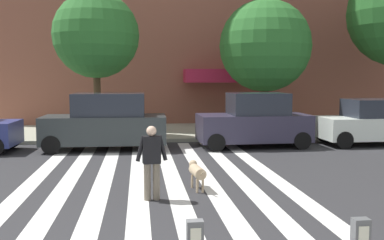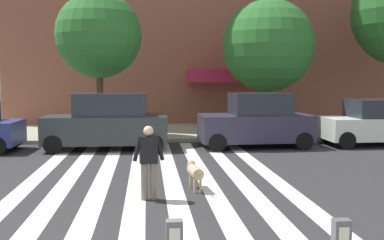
{
  "view_description": "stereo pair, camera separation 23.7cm",
  "coord_description": "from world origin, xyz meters",
  "px_view_note": "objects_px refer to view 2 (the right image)",
  "views": [
    {
      "loc": [
        0.34,
        -4.31,
        2.7
      ],
      "look_at": [
        1.93,
        9.01,
        1.4
      ],
      "focal_mm": 41.71,
      "sensor_mm": 36.0,
      "label": 1
    },
    {
      "loc": [
        0.58,
        -4.34,
        2.7
      ],
      "look_at": [
        1.93,
        9.01,
        1.4
      ],
      "focal_mm": 41.71,
      "sensor_mm": 36.0,
      "label": 2
    }
  ],
  "objects_px": {
    "street_tree_nearest": "(99,36)",
    "parked_car_behind_first": "(108,123)",
    "parked_car_third_in_line": "(256,122)",
    "dog_on_leash": "(195,171)",
    "pedestrian_dog_walker": "(149,158)",
    "street_tree_middle": "(268,46)",
    "parked_car_fourth_in_line": "(382,122)"
  },
  "relations": [
    {
      "from": "street_tree_nearest",
      "to": "parked_car_behind_first",
      "type": "bearing_deg",
      "value": -78.25
    },
    {
      "from": "parked_car_third_in_line",
      "to": "dog_on_leash",
      "type": "xyz_separation_m",
      "value": [
        -3.05,
        -6.27,
        -0.53
      ]
    },
    {
      "from": "street_tree_nearest",
      "to": "dog_on_leash",
      "type": "height_order",
      "value": "street_tree_nearest"
    },
    {
      "from": "parked_car_third_in_line",
      "to": "pedestrian_dog_walker",
      "type": "height_order",
      "value": "parked_car_third_in_line"
    },
    {
      "from": "street_tree_nearest",
      "to": "street_tree_middle",
      "type": "xyz_separation_m",
      "value": [
        7.51,
        0.8,
        -0.32
      ]
    },
    {
      "from": "parked_car_behind_first",
      "to": "street_tree_nearest",
      "type": "distance_m",
      "value": 4.29
    },
    {
      "from": "pedestrian_dog_walker",
      "to": "dog_on_leash",
      "type": "xyz_separation_m",
      "value": [
        1.1,
        0.78,
        -0.48
      ]
    },
    {
      "from": "parked_car_behind_first",
      "to": "parked_car_fourth_in_line",
      "type": "distance_m",
      "value": 10.71
    },
    {
      "from": "parked_car_behind_first",
      "to": "pedestrian_dog_walker",
      "type": "xyz_separation_m",
      "value": [
        1.49,
        -7.04,
        -0.08
      ]
    },
    {
      "from": "street_tree_nearest",
      "to": "dog_on_leash",
      "type": "xyz_separation_m",
      "value": [
        3.11,
        -8.8,
        -3.98
      ]
    },
    {
      "from": "street_tree_nearest",
      "to": "pedestrian_dog_walker",
      "type": "bearing_deg",
      "value": -78.12
    },
    {
      "from": "parked_car_behind_first",
      "to": "pedestrian_dog_walker",
      "type": "bearing_deg",
      "value": -78.07
    },
    {
      "from": "parked_car_fourth_in_line",
      "to": "pedestrian_dog_walker",
      "type": "xyz_separation_m",
      "value": [
        -9.22,
        -7.04,
        0.03
      ]
    },
    {
      "from": "parked_car_fourth_in_line",
      "to": "street_tree_middle",
      "type": "bearing_deg",
      "value": 138.23
    },
    {
      "from": "street_tree_nearest",
      "to": "street_tree_middle",
      "type": "height_order",
      "value": "street_tree_nearest"
    },
    {
      "from": "parked_car_fourth_in_line",
      "to": "street_tree_middle",
      "type": "distance_m",
      "value": 5.94
    },
    {
      "from": "parked_car_third_in_line",
      "to": "street_tree_nearest",
      "type": "relative_size",
      "value": 0.7
    },
    {
      "from": "pedestrian_dog_walker",
      "to": "parked_car_third_in_line",
      "type": "bearing_deg",
      "value": 59.54
    },
    {
      "from": "street_tree_nearest",
      "to": "pedestrian_dog_walker",
      "type": "distance_m",
      "value": 10.4
    },
    {
      "from": "parked_car_behind_first",
      "to": "street_tree_nearest",
      "type": "bearing_deg",
      "value": 101.75
    },
    {
      "from": "street_tree_nearest",
      "to": "pedestrian_dog_walker",
      "type": "relative_size",
      "value": 3.71
    },
    {
      "from": "parked_car_behind_first",
      "to": "parked_car_third_in_line",
      "type": "relative_size",
      "value": 1.06
    },
    {
      "from": "parked_car_behind_first",
      "to": "street_tree_nearest",
      "type": "relative_size",
      "value": 0.75
    },
    {
      "from": "parked_car_third_in_line",
      "to": "dog_on_leash",
      "type": "bearing_deg",
      "value": -115.93
    },
    {
      "from": "parked_car_behind_first",
      "to": "street_tree_middle",
      "type": "distance_m",
      "value": 8.33
    },
    {
      "from": "parked_car_behind_first",
      "to": "parked_car_fourth_in_line",
      "type": "bearing_deg",
      "value": 0.01
    },
    {
      "from": "parked_car_fourth_in_line",
      "to": "street_tree_nearest",
      "type": "bearing_deg",
      "value": 167.28
    },
    {
      "from": "dog_on_leash",
      "to": "parked_car_behind_first",
      "type": "bearing_deg",
      "value": 112.42
    },
    {
      "from": "pedestrian_dog_walker",
      "to": "street_tree_middle",
      "type": "bearing_deg",
      "value": 62.12
    },
    {
      "from": "dog_on_leash",
      "to": "pedestrian_dog_walker",
      "type": "bearing_deg",
      "value": -144.61
    },
    {
      "from": "parked_car_behind_first",
      "to": "parked_car_third_in_line",
      "type": "distance_m",
      "value": 5.63
    },
    {
      "from": "parked_car_behind_first",
      "to": "parked_car_third_in_line",
      "type": "height_order",
      "value": "parked_car_behind_first"
    }
  ]
}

